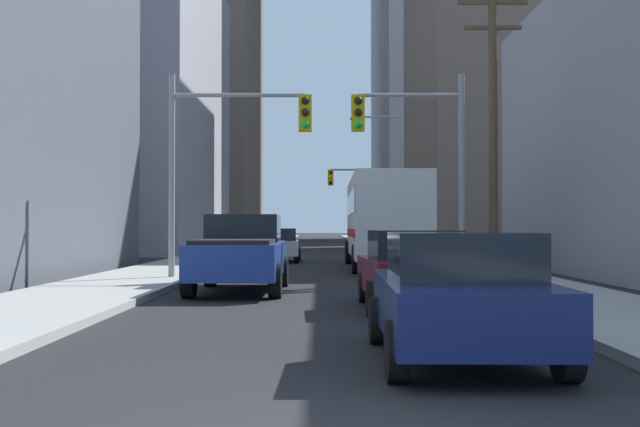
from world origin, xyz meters
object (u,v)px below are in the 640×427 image
sedan_silver (280,245)px  traffic_signal_near_right (416,143)px  traffic_signal_near_left (235,141)px  traffic_signal_far_right (360,190)px  sedan_navy (461,296)px  city_bus (385,218)px  pickup_truck_blue (242,253)px  sedan_maroon (415,269)px

sedan_silver → traffic_signal_near_right: 14.17m
traffic_signal_near_left → traffic_signal_far_right: same height
sedan_navy → sedan_silver: same height
city_bus → traffic_signal_far_right: 22.39m
city_bus → sedan_navy: 20.67m
pickup_truck_blue → traffic_signal_near_right: traffic_signal_near_right is taller
pickup_truck_blue → traffic_signal_far_right: (4.50, 32.91, 3.10)m
sedan_silver → pickup_truck_blue: bearing=-90.2°
pickup_truck_blue → traffic_signal_near_right: bearing=35.5°
pickup_truck_blue → traffic_signal_near_left: size_ratio=0.90×
sedan_maroon → pickup_truck_blue: bearing=131.9°
sedan_silver → traffic_signal_near_left: size_ratio=0.71×
pickup_truck_blue → sedan_silver: (0.07, 16.34, -0.16)m
city_bus → sedan_maroon: bearing=-92.4°
sedan_navy → city_bus: bearing=87.9°
sedan_silver → traffic_signal_near_left: bearing=-92.7°
sedan_navy → sedan_maroon: same height
traffic_signal_near_left → traffic_signal_near_right: bearing=-0.0°
city_bus → pickup_truck_blue: size_ratio=2.13×
city_bus → traffic_signal_near_right: traffic_signal_near_right is taller
traffic_signal_far_right → sedan_navy: bearing=-91.2°
city_bus → pickup_truck_blue: city_bus is taller
sedan_navy → sedan_maroon: 5.83m
city_bus → sedan_maroon: city_bus is taller
city_bus → traffic_signal_near_right: (0.30, -7.28, 2.09)m
traffic_signal_near_right → traffic_signal_far_right: 29.57m
traffic_signal_near_left → city_bus: bearing=55.9°
traffic_signal_near_left → traffic_signal_near_right: size_ratio=1.00×
pickup_truck_blue → traffic_signal_near_left: (-0.56, 3.34, 3.13)m
traffic_signal_near_left → pickup_truck_blue: bearing=-80.6°
city_bus → sedan_silver: size_ratio=2.71×
sedan_silver → traffic_signal_near_left: (-0.62, -13.00, 3.29)m
sedan_navy → traffic_signal_far_right: 43.05m
pickup_truck_blue → sedan_maroon: pickup_truck_blue is taller
sedan_silver → traffic_signal_near_right: (4.61, -13.00, 3.25)m
sedan_maroon → traffic_signal_near_left: (-4.30, 7.52, 3.29)m
city_bus → traffic_signal_near_left: traffic_signal_near_left is taller
traffic_signal_far_right → sedan_maroon: bearing=-91.2°
city_bus → traffic_signal_near_right: 7.58m
sedan_silver → traffic_signal_near_left: traffic_signal_near_left is taller
city_bus → sedan_maroon: (-0.63, -14.79, -1.16)m
city_bus → traffic_signal_near_left: size_ratio=1.92×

